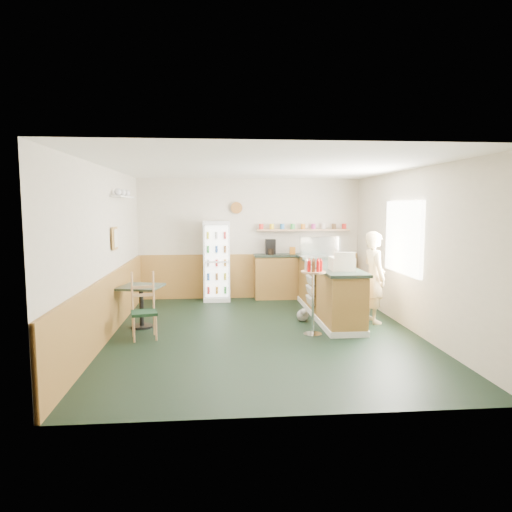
{
  "coord_description": "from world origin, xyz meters",
  "views": [
    {
      "loc": [
        -0.75,
        -7.3,
        2.09
      ],
      "look_at": [
        -0.07,
        0.6,
        1.22
      ],
      "focal_mm": 32.0,
      "sensor_mm": 36.0,
      "label": 1
    }
  ],
  "objects": [
    {
      "name": "back_counter",
      "position": [
        1.19,
        2.8,
        0.55
      ],
      "size": [
        2.24,
        0.42,
        1.69
      ],
      "color": "olive",
      "rests_on": "ground"
    },
    {
      "name": "room_envelope",
      "position": [
        -0.23,
        0.73,
        1.52
      ],
      "size": [
        5.04,
        6.02,
        2.72
      ],
      "color": "beige",
      "rests_on": "ground"
    },
    {
      "name": "service_counter",
      "position": [
        1.35,
        1.07,
        0.46
      ],
      "size": [
        0.68,
        3.01,
        1.01
      ],
      "color": "olive",
      "rests_on": "ground"
    },
    {
      "name": "display_case",
      "position": [
        1.35,
        1.84,
        1.23
      ],
      "size": [
        0.79,
        0.41,
        0.45
      ],
      "color": "silver",
      "rests_on": "service_counter"
    },
    {
      "name": "cafe_table",
      "position": [
        -2.05,
        0.54,
        0.51
      ],
      "size": [
        0.8,
        0.8,
        0.73
      ],
      "rotation": [
        0.0,
        0.0,
        -0.23
      ],
      "color": "black",
      "rests_on": "ground"
    },
    {
      "name": "cash_register",
      "position": [
        1.35,
        0.18,
        1.12
      ],
      "size": [
        0.39,
        0.41,
        0.22
      ],
      "primitive_type": "cube",
      "rotation": [
        0.0,
        0.0,
        -0.02
      ],
      "color": "beige",
      "rests_on": "service_counter"
    },
    {
      "name": "dog_doorstop",
      "position": [
        0.8,
        0.7,
        0.12
      ],
      "size": [
        0.22,
        0.28,
        0.26
      ],
      "rotation": [
        0.0,
        0.0,
        -0.02
      ],
      "color": "gray",
      "rests_on": "ground"
    },
    {
      "name": "shopkeeper",
      "position": [
        2.05,
        0.55,
        0.82
      ],
      "size": [
        0.45,
        0.59,
        1.64
      ],
      "primitive_type": "imported",
      "rotation": [
        0.0,
        0.0,
        1.68
      ],
      "color": "tan",
      "rests_on": "ground"
    },
    {
      "name": "condiment_stand",
      "position": [
        0.79,
        -0.17,
        0.84
      ],
      "size": [
        0.39,
        0.39,
        1.22
      ],
      "rotation": [
        0.0,
        0.0,
        0.09
      ],
      "color": "silver",
      "rests_on": "ground"
    },
    {
      "name": "cafe_chair",
      "position": [
        -1.9,
        -0.06,
        0.55
      ],
      "size": [
        0.46,
        0.46,
        1.05
      ],
      "rotation": [
        0.0,
        0.0,
        0.22
      ],
      "color": "black",
      "rests_on": "ground"
    },
    {
      "name": "newspaper_rack",
      "position": [
        0.99,
        1.01,
        0.6
      ],
      "size": [
        0.09,
        0.48,
        0.75
      ],
      "color": "black",
      "rests_on": "ground"
    },
    {
      "name": "drinks_fridge",
      "position": [
        -0.76,
        2.74,
        0.88
      ],
      "size": [
        0.58,
        0.52,
        1.76
      ],
      "color": "white",
      "rests_on": "ground"
    },
    {
      "name": "ground",
      "position": [
        0.0,
        0.0,
        0.0
      ],
      "size": [
        6.0,
        6.0,
        0.0
      ],
      "primitive_type": "plane",
      "color": "black",
      "rests_on": "ground"
    }
  ]
}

